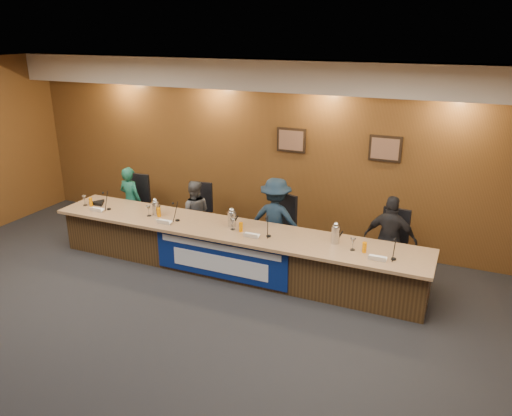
{
  "coord_description": "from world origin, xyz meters",
  "views": [
    {
      "loc": [
        3.24,
        -4.05,
        3.68
      ],
      "look_at": [
        0.31,
        2.65,
        1.02
      ],
      "focal_mm": 35.0,
      "sensor_mm": 36.0,
      "label": 1
    }
  ],
  "objects_px": {
    "carafe_mid": "(232,219)",
    "carafe_right": "(336,235)",
    "panelist_d": "(390,240)",
    "panelist_c": "(276,220)",
    "office_chair_c": "(278,231)",
    "carafe_left": "(156,208)",
    "panelist_a": "(131,201)",
    "banner": "(220,259)",
    "speakerphone": "(98,203)",
    "dais_body": "(232,250)",
    "panelist_b": "(194,213)",
    "office_chair_b": "(197,217)",
    "office_chair_a": "(135,207)",
    "office_chair_d": "(390,249)"
  },
  "relations": [
    {
      "from": "carafe_left",
      "to": "panelist_b",
      "type": "bearing_deg",
      "value": 63.77
    },
    {
      "from": "office_chair_a",
      "to": "carafe_right",
      "type": "height_order",
      "value": "carafe_right"
    },
    {
      "from": "banner",
      "to": "panelist_a",
      "type": "height_order",
      "value": "panelist_a"
    },
    {
      "from": "dais_body",
      "to": "office_chair_c",
      "type": "relative_size",
      "value": 12.5
    },
    {
      "from": "banner",
      "to": "speakerphone",
      "type": "distance_m",
      "value": 2.68
    },
    {
      "from": "panelist_b",
      "to": "office_chair_c",
      "type": "distance_m",
      "value": 1.55
    },
    {
      "from": "speakerphone",
      "to": "office_chair_c",
      "type": "bearing_deg",
      "value": 13.5
    },
    {
      "from": "panelist_a",
      "to": "carafe_right",
      "type": "height_order",
      "value": "panelist_a"
    },
    {
      "from": "carafe_mid",
      "to": "carafe_right",
      "type": "bearing_deg",
      "value": 0.13
    },
    {
      "from": "panelist_b",
      "to": "office_chair_b",
      "type": "bearing_deg",
      "value": -114.35
    },
    {
      "from": "panelist_b",
      "to": "carafe_right",
      "type": "height_order",
      "value": "panelist_b"
    },
    {
      "from": "panelist_c",
      "to": "panelist_d",
      "type": "height_order",
      "value": "panelist_c"
    },
    {
      "from": "office_chair_b",
      "to": "speakerphone",
      "type": "distance_m",
      "value": 1.76
    },
    {
      "from": "panelist_a",
      "to": "carafe_mid",
      "type": "height_order",
      "value": "panelist_a"
    },
    {
      "from": "carafe_left",
      "to": "office_chair_b",
      "type": "bearing_deg",
      "value": 66.78
    },
    {
      "from": "dais_body",
      "to": "panelist_a",
      "type": "xyz_separation_m",
      "value": [
        -2.42,
        0.66,
        0.29
      ]
    },
    {
      "from": "panelist_b",
      "to": "panelist_d",
      "type": "distance_m",
      "value": 3.39
    },
    {
      "from": "dais_body",
      "to": "carafe_right",
      "type": "distance_m",
      "value": 1.73
    },
    {
      "from": "carafe_mid",
      "to": "speakerphone",
      "type": "bearing_deg",
      "value": -179.43
    },
    {
      "from": "office_chair_d",
      "to": "carafe_left",
      "type": "height_order",
      "value": "carafe_left"
    },
    {
      "from": "panelist_d",
      "to": "office_chair_b",
      "type": "bearing_deg",
      "value": 1.11
    },
    {
      "from": "panelist_b",
      "to": "office_chair_b",
      "type": "xyz_separation_m",
      "value": [
        0.0,
        0.1,
        -0.11
      ]
    },
    {
      "from": "panelist_a",
      "to": "panelist_c",
      "type": "distance_m",
      "value": 2.9
    },
    {
      "from": "dais_body",
      "to": "panelist_b",
      "type": "relative_size",
      "value": 5.04
    },
    {
      "from": "panelist_a",
      "to": "office_chair_d",
      "type": "distance_m",
      "value": 4.76
    },
    {
      "from": "carafe_left",
      "to": "panelist_c",
      "type": "bearing_deg",
      "value": 19.81
    },
    {
      "from": "banner",
      "to": "office_chair_b",
      "type": "distance_m",
      "value": 1.58
    },
    {
      "from": "panelist_b",
      "to": "carafe_left",
      "type": "xyz_separation_m",
      "value": [
        -0.33,
        -0.68,
        0.27
      ]
    },
    {
      "from": "panelist_c",
      "to": "carafe_right",
      "type": "xyz_separation_m",
      "value": [
        1.16,
        -0.61,
        0.17
      ]
    },
    {
      "from": "banner",
      "to": "office_chair_a",
      "type": "xyz_separation_m",
      "value": [
        -2.42,
        1.17,
        0.1
      ]
    },
    {
      "from": "carafe_left",
      "to": "panelist_d",
      "type": "bearing_deg",
      "value": 10.28
    },
    {
      "from": "carafe_left",
      "to": "carafe_right",
      "type": "bearing_deg",
      "value": 1.13
    },
    {
      "from": "dais_body",
      "to": "office_chair_c",
      "type": "xyz_separation_m",
      "value": [
        0.48,
        0.76,
        0.13
      ]
    },
    {
      "from": "panelist_d",
      "to": "office_chair_c",
      "type": "height_order",
      "value": "panelist_d"
    },
    {
      "from": "office_chair_c",
      "to": "office_chair_a",
      "type": "bearing_deg",
      "value": -161.34
    },
    {
      "from": "panelist_b",
      "to": "office_chair_c",
      "type": "height_order",
      "value": "panelist_b"
    },
    {
      "from": "panelist_c",
      "to": "carafe_left",
      "type": "bearing_deg",
      "value": 17.37
    },
    {
      "from": "office_chair_c",
      "to": "carafe_left",
      "type": "bearing_deg",
      "value": -138.87
    },
    {
      "from": "dais_body",
      "to": "panelist_c",
      "type": "height_order",
      "value": "panelist_c"
    },
    {
      "from": "panelist_d",
      "to": "speakerphone",
      "type": "relative_size",
      "value": 4.26
    },
    {
      "from": "panelist_d",
      "to": "carafe_mid",
      "type": "xyz_separation_m",
      "value": [
        -2.34,
        -0.62,
        0.19
      ]
    },
    {
      "from": "carafe_right",
      "to": "office_chair_c",
      "type": "bearing_deg",
      "value": 148.44
    },
    {
      "from": "banner",
      "to": "panelist_c",
      "type": "height_order",
      "value": "panelist_c"
    },
    {
      "from": "office_chair_d",
      "to": "office_chair_a",
      "type": "bearing_deg",
      "value": -173.59
    },
    {
      "from": "carafe_right",
      "to": "dais_body",
      "type": "bearing_deg",
      "value": -178.56
    },
    {
      "from": "dais_body",
      "to": "office_chair_a",
      "type": "height_order",
      "value": "dais_body"
    },
    {
      "from": "dais_body",
      "to": "panelist_d",
      "type": "xyz_separation_m",
      "value": [
        2.33,
        0.66,
        0.33
      ]
    },
    {
      "from": "panelist_a",
      "to": "panelist_b",
      "type": "height_order",
      "value": "panelist_a"
    },
    {
      "from": "panelist_d",
      "to": "panelist_c",
      "type": "bearing_deg",
      "value": 2.79
    },
    {
      "from": "panelist_b",
      "to": "carafe_right",
      "type": "bearing_deg",
      "value": 142.84
    }
  ]
}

